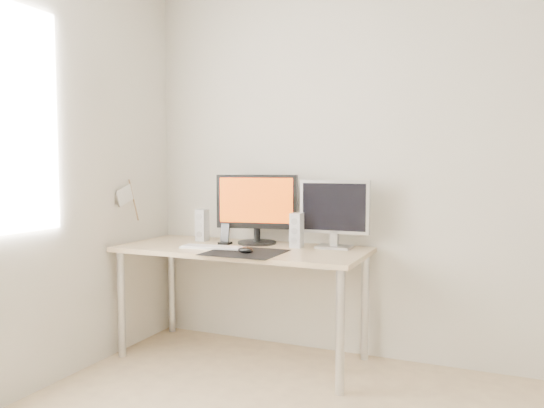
% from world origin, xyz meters
% --- Properties ---
extents(wall_back, '(3.50, 0.00, 3.50)m').
position_xyz_m(wall_back, '(0.00, 1.75, 1.25)').
color(wall_back, silver).
rests_on(wall_back, ground).
extents(mousepad, '(0.45, 0.40, 0.00)m').
position_xyz_m(mousepad, '(-0.82, 1.20, 0.73)').
color(mousepad, black).
rests_on(mousepad, desk).
extents(mouse, '(0.10, 0.06, 0.04)m').
position_xyz_m(mouse, '(-0.80, 1.17, 0.75)').
color(mouse, black).
rests_on(mouse, mousepad).
extents(desk, '(1.60, 0.70, 0.73)m').
position_xyz_m(desk, '(-0.93, 1.38, 0.65)').
color(desk, '#D1B587').
rests_on(desk, ground).
extents(main_monitor, '(0.55, 0.30, 0.47)m').
position_xyz_m(main_monitor, '(-0.90, 1.55, 0.98)').
color(main_monitor, black).
rests_on(main_monitor, desk).
extents(second_monitor, '(0.45, 0.16, 0.43)m').
position_xyz_m(second_monitor, '(-0.37, 1.58, 0.97)').
color(second_monitor, silver).
rests_on(second_monitor, desk).
extents(speaker_left, '(0.07, 0.09, 0.22)m').
position_xyz_m(speaker_left, '(-1.32, 1.54, 0.84)').
color(speaker_left, white).
rests_on(speaker_left, desk).
extents(speaker_right, '(0.07, 0.09, 0.22)m').
position_xyz_m(speaker_right, '(-0.60, 1.51, 0.84)').
color(speaker_right, white).
rests_on(speaker_right, desk).
extents(keyboard, '(0.43, 0.16, 0.02)m').
position_xyz_m(keyboard, '(-1.08, 1.27, 0.74)').
color(keyboard, '#B7B7B9').
rests_on(keyboard, desk).
extents(phone_dock, '(0.08, 0.07, 0.14)m').
position_xyz_m(phone_dock, '(-1.09, 1.45, 0.77)').
color(phone_dock, black).
rests_on(phone_dock, desk).
extents(pennant, '(0.01, 0.23, 0.29)m').
position_xyz_m(pennant, '(-1.72, 1.24, 1.05)').
color(pennant, '#A57F54').
rests_on(pennant, wall_left).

